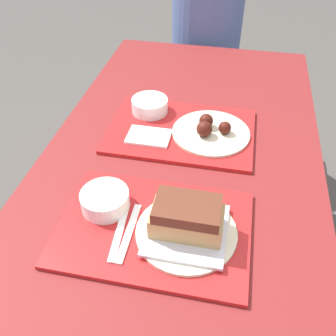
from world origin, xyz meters
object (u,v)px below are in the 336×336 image
brisket_sandwich_plate (187,223)px  bowl_coleslaw_far (150,105)px  person_seated_across (207,27)px  bowl_coleslaw_near (105,199)px  tray_near (154,228)px  tray_far (181,131)px  wings_plate_far (210,130)px

brisket_sandwich_plate → bowl_coleslaw_far: brisket_sandwich_plate is taller
bowl_coleslaw_far → person_seated_across: 0.80m
bowl_coleslaw_near → person_seated_across: size_ratio=0.17×
brisket_sandwich_plate → bowl_coleslaw_far: (-0.20, 0.47, -0.01)m
tray_near → brisket_sandwich_plate: (0.08, -0.00, 0.04)m
tray_far → wings_plate_far: size_ratio=1.88×
tray_near → person_seated_across: 1.26m
bowl_coleslaw_far → person_seated_across: bearing=83.6°
tray_far → bowl_coleslaw_far: (-0.12, 0.08, 0.03)m
wings_plate_far → person_seated_across: person_seated_across is taller
person_seated_across → brisket_sandwich_plate: bearing=-85.1°
bowl_coleslaw_near → bowl_coleslaw_far: 0.43m
tray_far → tray_near: bearing=-89.3°
wings_plate_far → tray_far: bearing=176.7°
bowl_coleslaw_near → tray_far: bearing=70.8°
tray_far → brisket_sandwich_plate: bearing=-78.4°
tray_far → bowl_coleslaw_far: size_ratio=3.79×
tray_far → bowl_coleslaw_near: bowl_coleslaw_near is taller
tray_near → wings_plate_far: (0.09, 0.39, 0.02)m
tray_far → bowl_coleslaw_far: 0.14m
bowl_coleslaw_near → bowl_coleslaw_far: same height
tray_far → bowl_coleslaw_far: bowl_coleslaw_far is taller
tray_near → wings_plate_far: size_ratio=1.88×
bowl_coleslaw_near → bowl_coleslaw_far: size_ratio=1.00×
tray_near → bowl_coleslaw_far: 0.49m
wings_plate_far → person_seated_across: bearing=97.6°
brisket_sandwich_plate → person_seated_across: 1.27m
tray_near → bowl_coleslaw_far: bearing=104.6°
tray_near → bowl_coleslaw_far: (-0.12, 0.47, 0.03)m
bowl_coleslaw_near → brisket_sandwich_plate: bearing=-11.5°
tray_near → bowl_coleslaw_far: bowl_coleslaw_far is taller
wings_plate_far → person_seated_across: size_ratio=0.34×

